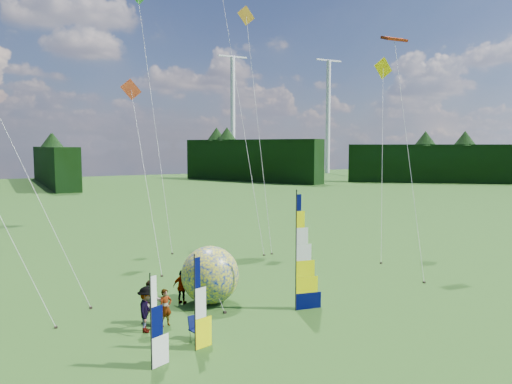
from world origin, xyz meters
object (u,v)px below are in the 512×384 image
side_banner_left (195,305)px  spectator_b (152,302)px  spectator_c (146,309)px  spectator_d (182,287)px  feather_banner_main (296,253)px  side_banner_far (151,324)px  camp_chair (197,328)px  spectator_a (166,307)px  kite_whale (239,86)px  bol_inflatable (210,275)px

side_banner_left → spectator_b: side_banner_left is taller
spectator_c → spectator_d: (2.50, 2.71, -0.12)m
spectator_c → spectator_d: bearing=-17.6°
feather_banner_main → side_banner_far: bearing=-149.5°
side_banner_left → spectator_b: 3.59m
spectator_b → camp_chair: spectator_b is taller
spectator_a → spectator_d: spectator_d is taller
feather_banner_main → spectator_b: (-6.28, 1.41, -1.73)m
spectator_d → kite_whale: (9.17, 12.43, 11.17)m
feather_banner_main → side_banner_left: (-5.68, -2.04, -0.93)m
spectator_c → spectator_d: size_ratio=1.15×
spectator_b → camp_chair: (1.03, -2.56, -0.46)m
spectator_d → kite_whale: bearing=-78.9°
spectator_d → kite_whale: size_ratio=0.07×
feather_banner_main → bol_inflatable: bearing=147.0°
side_banner_far → side_banner_left: bearing=-0.4°
feather_banner_main → spectator_c: (-6.72, 0.65, -1.73)m
bol_inflatable → spectator_a: bol_inflatable is taller
side_banner_left → camp_chair: side_banner_left is taller
side_banner_left → bol_inflatable: bearing=45.7°
camp_chair → kite_whale: kite_whale is taller
side_banner_left → feather_banner_main: bearing=4.2°
side_banner_far → feather_banner_main: bearing=-2.6°
side_banner_left → bol_inflatable: size_ratio=1.26×
spectator_b → spectator_c: (-0.45, -0.76, -0.00)m
bol_inflatable → spectator_c: bearing=-149.8°
side_banner_far → bol_inflatable: (4.52, 5.63, -0.22)m
side_banner_left → camp_chair: 1.60m
feather_banner_main → side_banner_far: 8.12m
spectator_c → camp_chair: (1.47, -1.80, -0.46)m
spectator_c → kite_whale: 22.08m
side_banner_far → spectator_b: 4.47m
bol_inflatable → spectator_c: (-3.71, -2.16, -0.45)m
side_banner_left → side_banner_far: bearing=-172.8°
spectator_b → feather_banner_main: bearing=10.7°
feather_banner_main → bol_inflatable: feather_banner_main is taller
feather_banner_main → bol_inflatable: size_ratio=1.93×
bol_inflatable → spectator_d: (-1.21, 0.55, -0.57)m
spectator_c → kite_whale: kite_whale is taller
spectator_c → bol_inflatable: bearing=-34.7°
camp_chair → spectator_b: bearing=99.9°
feather_banner_main → side_banner_left: 6.10m
side_banner_far → spectator_d: size_ratio=1.98×
bol_inflatable → camp_chair: size_ratio=2.91×
side_banner_far → spectator_b: (1.27, 4.23, -0.67)m
feather_banner_main → bol_inflatable: 4.32m
spectator_b → bol_inflatable: bearing=46.6°
camp_chair → feather_banner_main: bearing=0.4°
spectator_b → camp_chair: size_ratio=1.97×
side_banner_left → spectator_c: size_ratio=1.87×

